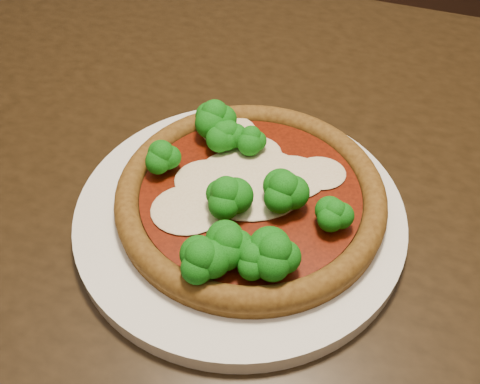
{
  "coord_description": "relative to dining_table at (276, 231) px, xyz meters",
  "views": [
    {
      "loc": [
        0.02,
        -0.43,
        1.15
      ],
      "look_at": [
        0.03,
        -0.09,
        0.79
      ],
      "focal_mm": 40.0,
      "sensor_mm": 36.0,
      "label": 1
    }
  ],
  "objects": [
    {
      "name": "dining_table",
      "position": [
        0.0,
        0.0,
        0.0
      ],
      "size": [
        1.37,
        1.19,
        0.75
      ],
      "rotation": [
        0.0,
        0.0,
        -0.38
      ],
      "color": "black",
      "rests_on": "floor"
    },
    {
      "name": "plate",
      "position": [
        -0.05,
        -0.06,
        0.11
      ],
      "size": [
        0.32,
        0.32,
        0.02
      ],
      "primitive_type": "cylinder",
      "color": "white",
      "rests_on": "dining_table"
    },
    {
      "name": "pizza",
      "position": [
        -0.04,
        -0.06,
        0.14
      ],
      "size": [
        0.26,
        0.26,
        0.06
      ],
      "rotation": [
        0.0,
        0.0,
        0.17
      ],
      "color": "brown",
      "rests_on": "plate"
    }
  ]
}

